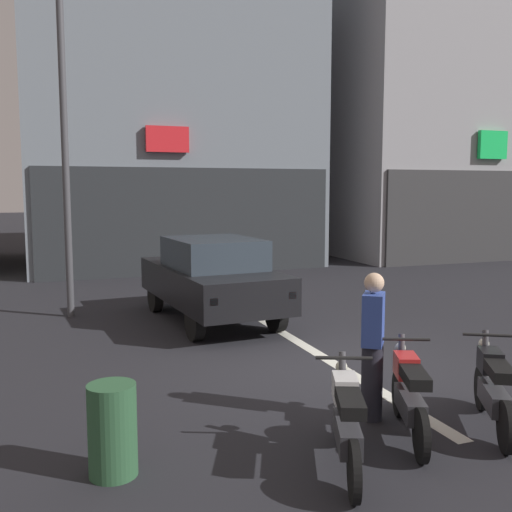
{
  "coord_description": "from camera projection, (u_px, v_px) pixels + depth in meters",
  "views": [
    {
      "loc": [
        -3.98,
        -7.61,
        2.59
      ],
      "look_at": [
        -0.46,
        2.0,
        1.4
      ],
      "focal_mm": 40.9,
      "sensor_mm": 36.0,
      "label": 1
    }
  ],
  "objects": [
    {
      "name": "motorcycle_white_row_leftmost",
      "position": [
        347.0,
        421.0,
        5.38
      ],
      "size": [
        0.75,
        1.57,
        0.98
      ],
      "color": "black",
      "rests_on": "ground"
    },
    {
      "name": "motorcycle_black_row_centre",
      "position": [
        493.0,
        388.0,
        6.27
      ],
      "size": [
        0.89,
        1.48,
        0.98
      ],
      "color": "black",
      "rests_on": "ground"
    },
    {
      "name": "motorcycle_red_row_left_mid",
      "position": [
        409.0,
        394.0,
        6.09
      ],
      "size": [
        0.76,
        1.56,
        0.98
      ],
      "color": "black",
      "rests_on": "ground"
    },
    {
      "name": "car_black_crossing_near",
      "position": [
        212.0,
        277.0,
        11.31
      ],
      "size": [
        2.08,
        4.23,
        1.64
      ],
      "color": "black",
      "rests_on": "ground"
    },
    {
      "name": "lane_centre_line",
      "position": [
        218.0,
        294.0,
        14.36
      ],
      "size": [
        0.2,
        18.0,
        0.01
      ],
      "primitive_type": "cube",
      "color": "silver",
      "rests_on": "ground"
    },
    {
      "name": "person_by_motorcycles",
      "position": [
        373.0,
        345.0,
        6.48
      ],
      "size": [
        0.39,
        0.42,
        1.67
      ],
      "color": "#23232D",
      "rests_on": "ground"
    },
    {
      "name": "ground_plane",
      "position": [
        331.0,
        362.0,
        8.76
      ],
      "size": [
        120.0,
        120.0,
        0.0
      ],
      "primitive_type": "plane",
      "color": "#232328"
    },
    {
      "name": "street_lamp",
      "position": [
        63.0,
        96.0,
        11.33
      ],
      "size": [
        0.36,
        0.36,
        7.26
      ],
      "color": "#47474C",
      "rests_on": "ground"
    },
    {
      "name": "building_mid_block",
      "position": [
        161.0,
        19.0,
        20.38
      ],
      "size": [
        9.31,
        8.07,
        17.02
      ],
      "color": "gray",
      "rests_on": "ground"
    },
    {
      "name": "trash_bin",
      "position": [
        113.0,
        430.0,
        5.25
      ],
      "size": [
        0.44,
        0.44,
        0.85
      ],
      "primitive_type": "cylinder",
      "color": "#2D5938",
      "rests_on": "ground"
    },
    {
      "name": "building_far_right",
      "position": [
        421.0,
        108.0,
        24.41
      ],
      "size": [
        9.45,
        9.39,
        11.89
      ],
      "color": "#9E9EA3",
      "rests_on": "ground"
    }
  ]
}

